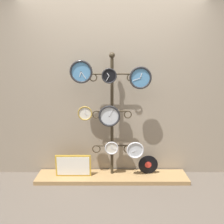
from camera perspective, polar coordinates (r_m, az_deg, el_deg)
The scene contains 13 objects.
ground_plane at distance 3.07m, azimuth 0.01°, elevation -20.35°, with size 12.00×12.00×0.00m, color brown.
shop_wall at distance 3.14m, azimuth -0.01°, elevation 7.76°, with size 4.40×0.04×2.80m.
low_shelf at distance 3.35m, azimuth 0.00°, elevation -16.62°, with size 2.20×0.36×0.06m.
display_stand at distance 3.14m, azimuth -0.00°, elevation -5.82°, with size 0.62×0.36×1.81m.
clock_top_left at distance 2.91m, azimuth -8.08°, elevation 10.35°, with size 0.30×0.04×0.30m.
clock_top_center at distance 2.87m, azimuth -0.74°, elevation 9.42°, with size 0.20×0.04×0.20m.
clock_top_right at distance 2.90m, azimuth 7.43°, elevation 8.84°, with size 0.30×0.04×0.30m.
clock_middle_left at distance 2.97m, azimuth -7.06°, elevation -0.34°, with size 0.20×0.04×0.20m.
clock_middle_center at distance 2.94m, azimuth -0.70°, elevation -1.07°, with size 0.30×0.04×0.30m.
clock_bottom_center at distance 3.14m, azimuth -0.10°, elevation -9.38°, with size 0.19×0.04×0.19m.
clock_bottom_right at distance 3.13m, azimuth 6.09°, elevation -9.87°, with size 0.25×0.04×0.25m.
vinyl_record at distance 3.36m, azimuth 9.41°, elevation -13.43°, with size 0.29×0.01×0.29m.
picture_frame at distance 3.29m, azimuth -10.09°, elevation -13.66°, with size 0.51×0.02×0.32m.
Camera 1 is at (-0.00, -2.56, 1.70)m, focal length 35.00 mm.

